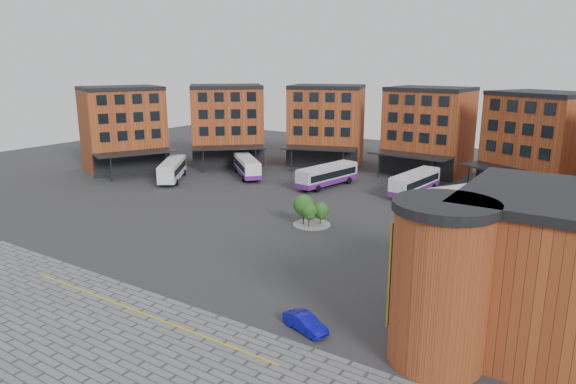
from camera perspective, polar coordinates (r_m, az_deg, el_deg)
The scene contains 13 objects.
ground at distance 52.37m, azimuth -6.01°, elevation -6.67°, with size 160.00×160.00×0.00m, color #28282B.
paving_zone at distance 38.03m, azimuth -25.75°, elevation -16.59°, with size 50.00×22.00×0.02m, color slate.
yellow_line at distance 41.97m, azimuth -16.24°, elevation -12.66°, with size 26.00×0.15×0.02m, color gold.
main_building at distance 84.82m, azimuth 7.86°, elevation 6.37°, with size 94.14×42.48×14.60m.
east_building at distance 37.21m, azimuth 27.30°, elevation -8.41°, with size 17.40×15.40×10.60m.
tree_island at distance 59.75m, azimuth 2.39°, elevation -1.96°, with size 4.40×4.40×3.74m.
bus_a at distance 85.07m, azimuth -12.74°, elevation 2.55°, with size 8.76×10.89×3.25m.
bus_b at distance 86.08m, azimuth -4.59°, elevation 2.87°, with size 10.27×9.58×3.22m.
bus_c at distance 78.99m, azimuth 4.40°, elevation 1.88°, with size 4.84×12.06×3.32m.
bus_d at distance 76.54m, azimuth 13.92°, elevation 1.07°, with size 3.80×11.68×3.23m.
bus_e at distance 69.28m, azimuth 19.14°, elevation -0.62°, with size 8.52×11.53×3.34m.
bus_f at distance 65.08m, azimuth 23.29°, elevation -2.23°, with size 8.30×8.65×2.74m.
blue_car at distance 37.67m, azimuth 1.92°, elevation -14.32°, with size 1.29×3.69×1.22m, color #0C0EA0.
Camera 1 is at (31.23, -37.71, 18.60)m, focal length 32.00 mm.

